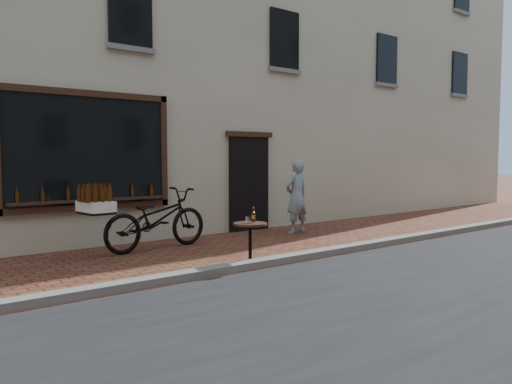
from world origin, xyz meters
TOP-DOWN VIEW (x-y plane):
  - ground at (0.00, 0.00)m, footprint 90.00×90.00m
  - kerb at (0.00, 0.20)m, footprint 90.00×0.25m
  - shop_building at (0.00, 6.50)m, footprint 28.00×6.20m
  - cargo_bicycle at (-0.99, 2.57)m, footprint 2.62×1.02m
  - bistro_table at (-0.44, 0.35)m, footprint 0.54×0.54m
  - pedestrian at (2.45, 2.40)m, footprint 0.63×0.43m

SIDE VIEW (x-z plane):
  - ground at x=0.00m, z-range 0.00..0.00m
  - kerb at x=0.00m, z-range 0.00..0.12m
  - bistro_table at x=-0.44m, z-range 0.03..0.95m
  - cargo_bicycle at x=-0.99m, z-range -0.03..1.20m
  - pedestrian at x=2.45m, z-range 0.00..1.68m
  - shop_building at x=0.00m, z-range 0.00..10.00m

